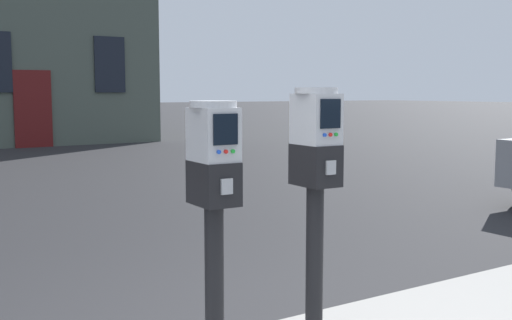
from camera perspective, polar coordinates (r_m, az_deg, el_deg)
The scene contains 2 objects.
parking_meter_near_kerb at distance 2.87m, azimuth -3.86°, elevation -2.90°, with size 0.22×0.25×1.34m.
parking_meter_twin_adjacent at distance 3.19m, azimuth 5.44°, elevation -1.24°, with size 0.22×0.25×1.40m.
Camera 1 is at (-1.61, -2.81, 1.52)m, focal length 43.93 mm.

